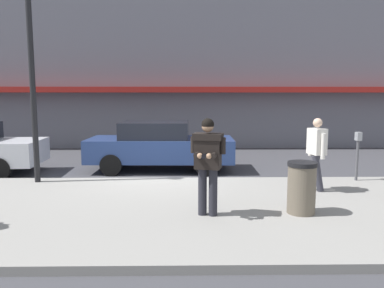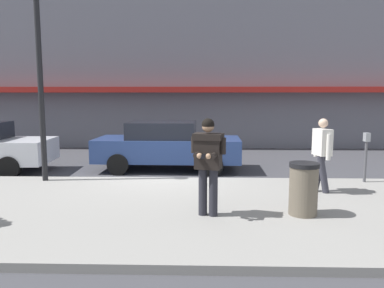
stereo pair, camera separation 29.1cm
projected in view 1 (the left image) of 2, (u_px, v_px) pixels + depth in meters
The scene contains 9 objects.
ground_plane at pixel (156, 181), 10.35m from camera, with size 80.00×80.00×0.00m, color #3D3D42.
sidewalk at pixel (194, 209), 7.53m from camera, with size 32.00×5.30×0.14m, color gray.
curb_paint_line at pixel (192, 180), 10.41m from camera, with size 28.00×0.12×0.01m, color silver.
parked_sedan_mid at pixel (160, 145), 11.76m from camera, with size 4.54×2.01×1.54m.
man_texting_on_phone at pixel (208, 156), 6.80m from camera, with size 0.63×0.64×1.81m.
pedestrian_in_light_coat at pixel (317, 150), 8.61m from camera, with size 0.40×0.59×1.70m.
street_lamp_post at pixel (31, 63), 9.25m from camera, with size 0.36×0.36×4.88m.
parking_meter at pixel (358, 149), 9.71m from camera, with size 0.12×0.18×1.27m.
trash_bin at pixel (302, 187), 7.02m from camera, with size 0.55×0.55×0.98m.
Camera 1 is at (0.85, -10.14, 2.35)m, focal length 35.00 mm.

